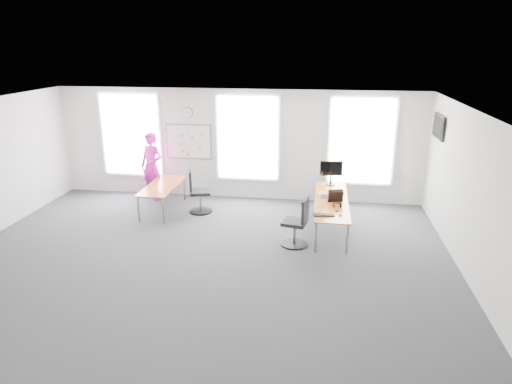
% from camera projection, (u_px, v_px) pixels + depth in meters
% --- Properties ---
extents(floor, '(10.00, 10.00, 0.00)m').
position_uv_depth(floor, '(202.00, 261.00, 9.12)').
color(floor, '#28282D').
rests_on(floor, ground).
extents(ceiling, '(10.00, 10.00, 0.00)m').
position_uv_depth(ceiling, '(196.00, 110.00, 8.18)').
color(ceiling, white).
rests_on(ceiling, ground).
extents(wall_back, '(10.00, 0.00, 10.00)m').
position_uv_depth(wall_back, '(237.00, 145.00, 12.41)').
color(wall_back, silver).
rests_on(wall_back, ground).
extents(wall_front, '(10.00, 0.00, 10.00)m').
position_uv_depth(wall_front, '(102.00, 303.00, 4.89)').
color(wall_front, silver).
rests_on(wall_front, ground).
extents(wall_right, '(0.00, 10.00, 10.00)m').
position_uv_depth(wall_right, '(477.00, 202.00, 7.98)').
color(wall_right, silver).
rests_on(wall_right, ground).
extents(window_left, '(1.60, 0.06, 2.20)m').
position_uv_depth(window_left, '(131.00, 135.00, 12.73)').
color(window_left, silver).
rests_on(window_left, wall_back).
extents(window_mid, '(1.60, 0.06, 2.20)m').
position_uv_depth(window_mid, '(248.00, 138.00, 12.28)').
color(window_mid, silver).
rests_on(window_mid, wall_back).
extents(window_right, '(1.60, 0.06, 2.20)m').
position_uv_depth(window_right, '(361.00, 141.00, 11.88)').
color(window_right, silver).
rests_on(window_right, wall_back).
extents(desk_right, '(0.76, 2.85, 0.69)m').
position_uv_depth(desk_right, '(331.00, 202.00, 10.53)').
color(desk_right, orange).
rests_on(desk_right, ground).
extents(desk_left, '(0.75, 1.87, 0.68)m').
position_uv_depth(desk_left, '(162.00, 187.00, 11.67)').
color(desk_left, orange).
rests_on(desk_left, ground).
extents(chair_right, '(0.58, 0.57, 1.08)m').
position_uv_depth(chair_right, '(297.00, 225.00, 9.67)').
color(chair_right, black).
rests_on(chair_right, ground).
extents(chair_left, '(0.62, 0.62, 1.12)m').
position_uv_depth(chair_left, '(198.00, 194.00, 11.59)').
color(chair_left, black).
rests_on(chair_left, ground).
extents(person, '(0.79, 0.64, 1.86)m').
position_uv_depth(person, '(152.00, 166.00, 12.47)').
color(person, '#F11EBC').
rests_on(person, ground).
extents(whiteboard, '(1.20, 0.03, 0.90)m').
position_uv_depth(whiteboard, '(189.00, 142.00, 12.55)').
color(whiteboard, white).
rests_on(whiteboard, wall_back).
extents(wall_clock, '(0.30, 0.04, 0.30)m').
position_uv_depth(wall_clock, '(187.00, 113.00, 12.30)').
color(wall_clock, gray).
rests_on(wall_clock, wall_back).
extents(tv, '(0.06, 0.90, 0.55)m').
position_uv_depth(tv, '(439.00, 127.00, 10.56)').
color(tv, black).
rests_on(tv, wall_right).
extents(keyboard, '(0.47, 0.26, 0.02)m').
position_uv_depth(keyboard, '(324.00, 215.00, 9.58)').
color(keyboard, black).
rests_on(keyboard, desk_right).
extents(mouse, '(0.07, 0.10, 0.04)m').
position_uv_depth(mouse, '(340.00, 215.00, 9.57)').
color(mouse, black).
rests_on(mouse, desk_right).
extents(lens_cap, '(0.08, 0.08, 0.01)m').
position_uv_depth(lens_cap, '(337.00, 211.00, 9.82)').
color(lens_cap, black).
rests_on(lens_cap, desk_right).
extents(headphones, '(0.19, 0.10, 0.11)m').
position_uv_depth(headphones, '(337.00, 205.00, 10.04)').
color(headphones, black).
rests_on(headphones, desk_right).
extents(laptop_sleeve, '(0.36, 0.26, 0.28)m').
position_uv_depth(laptop_sleeve, '(336.00, 196.00, 10.35)').
color(laptop_sleeve, black).
rests_on(laptop_sleeve, desk_right).
extents(paper_stack, '(0.35, 0.29, 0.11)m').
position_uv_depth(paper_stack, '(326.00, 195.00, 10.72)').
color(paper_stack, beige).
rests_on(paper_stack, desk_right).
extents(monitor, '(0.57, 0.23, 0.63)m').
position_uv_depth(monitor, '(331.00, 171.00, 11.49)').
color(monitor, black).
rests_on(monitor, desk_right).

